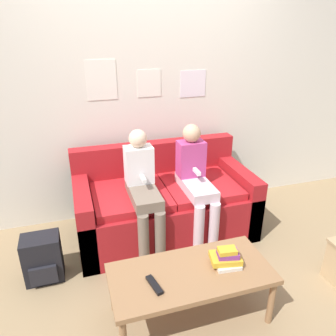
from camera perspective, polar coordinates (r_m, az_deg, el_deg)
name	(u,v)px	position (r m, az deg, el deg)	size (l,w,h in m)	color
ground_plane	(182,264)	(2.92, 2.38, -16.37)	(10.00, 10.00, 0.00)	#937A56
wall_back	(148,89)	(3.28, -3.42, 13.53)	(8.00, 0.06, 2.60)	silver
couch	(164,205)	(3.16, -0.71, -6.40)	(1.64, 0.83, 0.82)	maroon
coffee_table	(191,277)	(2.30, 4.03, -18.35)	(1.08, 0.50, 0.39)	#8E6642
person_left	(143,188)	(2.79, -4.34, -3.49)	(0.24, 0.57, 1.08)	#756656
person_right	(196,180)	(2.91, 4.89, -2.12)	(0.24, 0.57, 1.09)	silver
tv_remote	(154,285)	(2.16, -2.40, -19.67)	(0.08, 0.17, 0.02)	black
book_stack	(226,258)	(2.32, 10.13, -15.12)	(0.23, 0.19, 0.13)	silver
backpack	(43,259)	(2.85, -20.97, -14.52)	(0.29, 0.24, 0.39)	black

